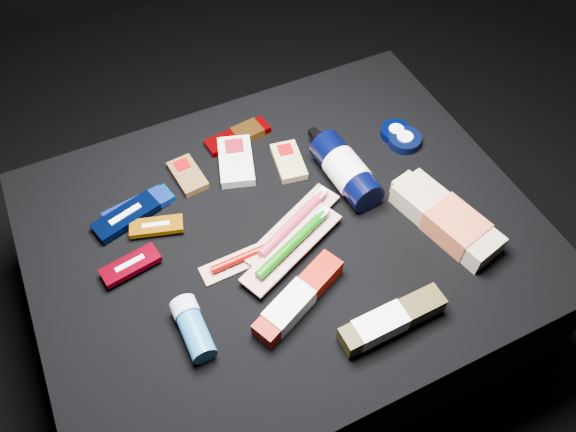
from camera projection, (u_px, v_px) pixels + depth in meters
name	position (u px, v px, depth m)	size (l,w,h in m)	color
ground	(284.00, 318.00, 1.44)	(3.00, 3.00, 0.00)	black
cloth_table	(284.00, 279.00, 1.28)	(0.98, 0.78, 0.40)	black
luna_bar_0	(145.00, 206.00, 1.14)	(0.12, 0.07, 0.02)	#0C43AA
luna_bar_1	(136.00, 208.00, 1.13)	(0.13, 0.07, 0.02)	#1531BC
luna_bar_2	(126.00, 217.00, 1.12)	(0.14, 0.09, 0.02)	black
luna_bar_3	(156.00, 226.00, 1.10)	(0.11, 0.07, 0.01)	orange
luna_bar_4	(131.00, 265.00, 1.05)	(0.12, 0.06, 0.01)	#700010
clif_bar_0	(187.00, 174.00, 1.19)	(0.06, 0.10, 0.02)	brown
clif_bar_1	(236.00, 159.00, 1.21)	(0.11, 0.15, 0.02)	beige
clif_bar_2	(288.00, 160.00, 1.21)	(0.07, 0.11, 0.02)	tan
power_bar	(241.00, 135.00, 1.26)	(0.15, 0.06, 0.02)	#730002
lotion_bottle	(346.00, 170.00, 1.16)	(0.08, 0.23, 0.07)	black
cream_tin_upper	(396.00, 132.00, 1.26)	(0.07, 0.07, 0.02)	black
cream_tin_lower	(404.00, 140.00, 1.25)	(0.07, 0.07, 0.02)	black
bodywash_bottle	(447.00, 220.00, 1.10)	(0.13, 0.25, 0.05)	tan
deodorant_stick	(193.00, 328.00, 0.97)	(0.05, 0.11, 0.05)	#1E5F96
toothbrush_pack_0	(248.00, 256.00, 1.07)	(0.19, 0.05, 0.02)	beige
toothbrush_pack_1	(294.00, 224.00, 1.10)	(0.24, 0.15, 0.03)	beige
toothbrush_pack_2	(293.00, 245.00, 1.07)	(0.24, 0.15, 0.03)	silver
toothpaste_carton_red	(295.00, 301.00, 1.00)	(0.20, 0.13, 0.04)	#850B00
toothpaste_carton_green	(388.00, 322.00, 0.97)	(0.20, 0.05, 0.04)	#372C12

